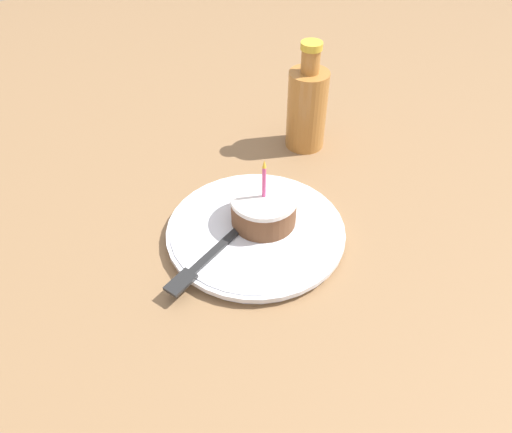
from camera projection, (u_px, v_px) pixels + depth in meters
The scene contains 5 objects.
ground_plane at pixel (246, 248), 0.78m from camera, with size 2.40×2.40×0.04m.
plate at pixel (256, 233), 0.76m from camera, with size 0.27×0.27×0.02m.
cake_slice at pixel (264, 208), 0.75m from camera, with size 0.10×0.10×0.11m.
fork at pixel (210, 256), 0.71m from camera, with size 0.14×0.16×0.00m.
bottle at pixel (307, 106), 0.90m from camera, with size 0.07×0.07×0.20m.
Camera 1 is at (-0.53, 0.12, 0.54)m, focal length 35.00 mm.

